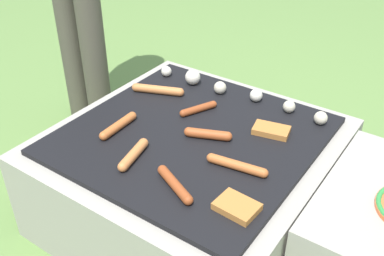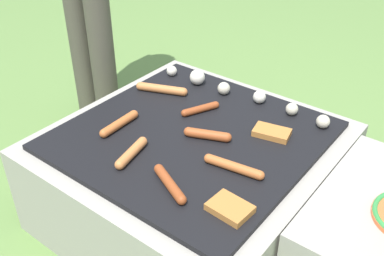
% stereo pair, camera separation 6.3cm
% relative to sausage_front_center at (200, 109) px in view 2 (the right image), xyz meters
% --- Properties ---
extents(ground_plane, '(14.00, 14.00, 0.00)m').
position_rel_sausage_front_center_xyz_m(ground_plane, '(0.06, -0.12, -0.37)').
color(ground_plane, '#608442').
extents(grill, '(0.87, 0.87, 0.36)m').
position_rel_sausage_front_center_xyz_m(grill, '(0.06, -0.12, -0.19)').
color(grill, '#9E998E').
rests_on(grill, ground_plane).
extents(sausage_front_left, '(0.19, 0.05, 0.03)m').
position_rel_sausage_front_center_xyz_m(sausage_front_left, '(0.27, -0.21, 0.00)').
color(sausage_front_left, '#B7602D').
rests_on(sausage_front_left, grill).
extents(sausage_back_left, '(0.03, 0.17, 0.03)m').
position_rel_sausage_front_center_xyz_m(sausage_back_left, '(-0.16, -0.24, 0.00)').
color(sausage_back_left, '#B7602D').
rests_on(sausage_back_left, grill).
extents(sausage_mid_right, '(0.15, 0.08, 0.03)m').
position_rel_sausage_front_center_xyz_m(sausage_mid_right, '(0.12, -0.12, 0.00)').
color(sausage_mid_right, '#A34C23').
rests_on(sausage_mid_right, grill).
extents(sausage_back_center, '(0.16, 0.09, 0.03)m').
position_rel_sausage_front_center_xyz_m(sausage_back_center, '(0.18, -0.38, 0.00)').
color(sausage_back_center, '#93421E').
rests_on(sausage_back_center, grill).
extents(sausage_front_right, '(0.19, 0.10, 0.03)m').
position_rel_sausage_front_center_xyz_m(sausage_front_right, '(-0.20, 0.02, 0.00)').
color(sausage_front_right, '#C6753D').
rests_on(sausage_front_right, grill).
extents(sausage_front_center, '(0.08, 0.14, 0.03)m').
position_rel_sausage_front_center_xyz_m(sausage_front_center, '(0.00, 0.00, 0.00)').
color(sausage_front_center, '#93421E').
rests_on(sausage_front_center, grill).
extents(sausage_mid_left, '(0.06, 0.16, 0.03)m').
position_rel_sausage_front_center_xyz_m(sausage_mid_left, '(-0.01, -0.34, 0.00)').
color(sausage_mid_left, '#C6753D').
rests_on(sausage_mid_left, grill).
extents(bread_slice_right, '(0.11, 0.09, 0.02)m').
position_rel_sausage_front_center_xyz_m(bread_slice_right, '(0.36, -0.35, -0.00)').
color(bread_slice_right, '#B27033').
rests_on(bread_slice_right, grill).
extents(bread_slice_left, '(0.13, 0.09, 0.02)m').
position_rel_sausage_front_center_xyz_m(bread_slice_left, '(0.27, 0.03, -0.00)').
color(bread_slice_left, '#B27033').
rests_on(bread_slice_left, grill).
extents(mushroom_row, '(0.69, 0.07, 0.06)m').
position_rel_sausage_front_center_xyz_m(mushroom_row, '(0.03, 0.17, 0.01)').
color(mushroom_row, silver).
rests_on(mushroom_row, grill).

